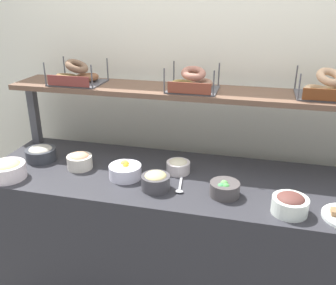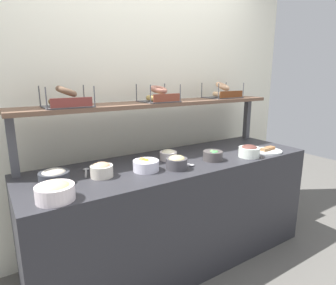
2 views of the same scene
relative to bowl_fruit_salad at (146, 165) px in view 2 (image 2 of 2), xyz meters
The scene contains 20 objects.
ground_plane 0.94m from the bowl_fruit_salad, 13.95° to the left, with size 8.00×8.00×0.00m, color #595651.
back_wall 0.76m from the bowl_fruit_salad, 63.89° to the left, with size 3.46×0.06×2.40m, color white.
deli_counter 0.56m from the bowl_fruit_salad, 13.95° to the left, with size 2.26×0.70×0.85m, color #2D2D33.
shelf_riser_left 0.85m from the bowl_fruit_salad, 155.55° to the left, with size 0.05×0.05×0.40m, color #4C4C51.
shelf_riser_right 1.43m from the bowl_fruit_salad, 14.13° to the left, with size 0.05×0.05×0.40m, color #4C4C51.
upper_shelf 0.60m from the bowl_fruit_salad, 48.45° to the left, with size 2.22×0.32×0.03m, color brown.
bowl_fruit_salad is the anchor object (origin of this frame).
bowl_egg_salad 0.65m from the bowl_fruit_salad, 165.24° to the right, with size 0.20×0.20×0.11m.
bowl_tuna_salad 0.58m from the bowl_fruit_salad, behind, with size 0.18×0.18×0.09m.
bowl_hummus 0.22m from the bowl_fruit_salad, 23.51° to the right, with size 0.15×0.15×0.10m.
bowl_lox_spread 0.30m from the bowl_fruit_salad, behind, with size 0.14×0.14×0.10m.
bowl_chocolate_spread 0.87m from the bowl_fruit_salad, 10.09° to the right, with size 0.17×0.17×0.10m.
bowl_potato_salad 0.30m from the bowl_fruit_salad, 25.75° to the left, with size 0.13×0.13×0.08m.
bowl_veggie_mix 0.55m from the bowl_fruit_salad, ahead, with size 0.15×0.15×0.08m.
serving_plate_white 1.12m from the bowl_fruit_salad, ahead, with size 0.23×0.23×0.04m.
serving_spoon_near_plate 0.33m from the bowl_fruit_salad, ahead, with size 0.05×0.18×0.01m.
serving_spoon_by_edge 0.40m from the bowl_fruit_salad, 151.64° to the left, with size 0.08×0.17×0.01m.
bagel_basket_cinnamon_raisin 0.68m from the bowl_fruit_salad, 141.72° to the left, with size 0.31×0.26×0.15m.
bagel_basket_everything 0.62m from the bowl_fruit_salad, 47.37° to the left, with size 0.28×0.24×0.14m.
bagel_basket_plain 1.17m from the bowl_fruit_salad, 19.04° to the left, with size 0.32×0.26×0.16m.
Camera 2 is at (-1.19, -1.71, 1.49)m, focal length 30.31 mm.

